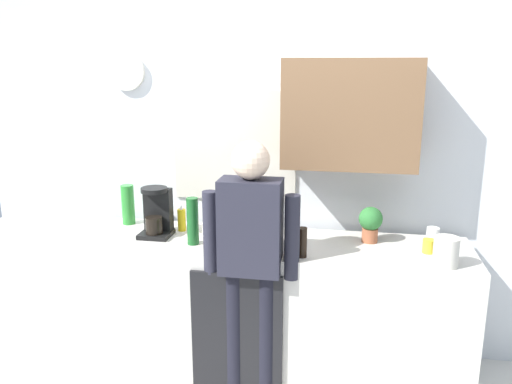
{
  "coord_description": "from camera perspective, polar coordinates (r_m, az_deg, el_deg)",
  "views": [
    {
      "loc": [
        0.54,
        -2.8,
        2.03
      ],
      "look_at": [
        -0.01,
        0.25,
        1.24
      ],
      "focal_mm": 36.47,
      "sensor_mm": 36.0,
      "label": 1
    }
  ],
  "objects": [
    {
      "name": "back_wall_assembly",
      "position": [
        3.59,
        2.58,
        3.48
      ],
      "size": [
        4.24,
        0.42,
        2.6
      ],
      "color": "silver",
      "rests_on": "ground_plane"
    },
    {
      "name": "bottle_green_wine",
      "position": [
        3.27,
        -6.96,
        -3.19
      ],
      "size": [
        0.07,
        0.07,
        0.3
      ],
      "primitive_type": "cylinder",
      "color": "#195923",
      "rests_on": "kitchen_counter"
    },
    {
      "name": "cup_yellow_cup",
      "position": [
        3.3,
        18.4,
        -5.65
      ],
      "size": [
        0.07,
        0.07,
        0.08
      ],
      "primitive_type": "cylinder",
      "color": "yellow",
      "rests_on": "kitchen_counter"
    },
    {
      "name": "mixing_bowl",
      "position": [
        3.5,
        -4.11,
        -3.86
      ],
      "size": [
        0.22,
        0.22,
        0.08
      ],
      "primitive_type": "cylinder",
      "color": "white",
      "rests_on": "kitchen_counter"
    },
    {
      "name": "bottle_dark_sauce",
      "position": [
        3.07,
        5.1,
        -5.53
      ],
      "size": [
        0.06,
        0.06,
        0.18
      ],
      "primitive_type": "cylinder",
      "color": "black",
      "rests_on": "kitchen_counter"
    },
    {
      "name": "coffee_maker",
      "position": [
        3.48,
        -10.83,
        -2.36
      ],
      "size": [
        0.2,
        0.2,
        0.33
      ],
      "color": "black",
      "rests_on": "kitchen_counter"
    },
    {
      "name": "dishwasher_panel",
      "position": [
        3.27,
        -2.14,
        -15.55
      ],
      "size": [
        0.56,
        0.02,
        0.82
      ],
      "primitive_type": "cube",
      "color": "black",
      "rests_on": "ground_plane"
    },
    {
      "name": "potted_plant",
      "position": [
        3.37,
        12.45,
        -3.24
      ],
      "size": [
        0.15,
        0.15,
        0.23
      ],
      "color": "#9E5638",
      "rests_on": "kitchen_counter"
    },
    {
      "name": "kitchen_counter",
      "position": [
        3.52,
        0.39,
        -12.4
      ],
      "size": [
        2.64,
        0.64,
        0.91
      ],
      "primitive_type": "cube",
      "color": "beige",
      "rests_on": "ground_plane"
    },
    {
      "name": "bottle_clear_soda",
      "position": [
        3.76,
        -13.86,
        -1.34
      ],
      "size": [
        0.09,
        0.09,
        0.28
      ],
      "primitive_type": "cylinder",
      "color": "#2D8C33",
      "rests_on": "kitchen_counter"
    },
    {
      "name": "cup_white_mug",
      "position": [
        3.5,
        18.82,
        -4.47
      ],
      "size": [
        0.08,
        0.08,
        0.1
      ],
      "primitive_type": "cylinder",
      "color": "white",
      "rests_on": "kitchen_counter"
    },
    {
      "name": "storage_canister",
      "position": [
        3.11,
        20.13,
        -6.19
      ],
      "size": [
        0.14,
        0.14,
        0.17
      ],
      "primitive_type": "cylinder",
      "color": "silver",
      "rests_on": "kitchen_counter"
    },
    {
      "name": "cup_blue_mug",
      "position": [
        3.27,
        1.56,
        -4.92
      ],
      "size": [
        0.08,
        0.08,
        0.1
      ],
      "primitive_type": "cylinder",
      "color": "#3351B2",
      "rests_on": "kitchen_counter"
    },
    {
      "name": "dish_soap",
      "position": [
        3.56,
        -8.15,
        -3.0
      ],
      "size": [
        0.06,
        0.06,
        0.18
      ],
      "color": "yellow",
      "rests_on": "kitchen_counter"
    },
    {
      "name": "person_at_sink",
      "position": [
        3.05,
        -0.58,
        -6.55
      ],
      "size": [
        0.57,
        0.22,
        1.6
      ],
      "rotation": [
        0.0,
        0.0,
        0.17
      ],
      "color": "black",
      "rests_on": "ground_plane"
    }
  ]
}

